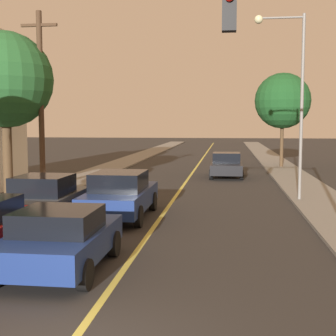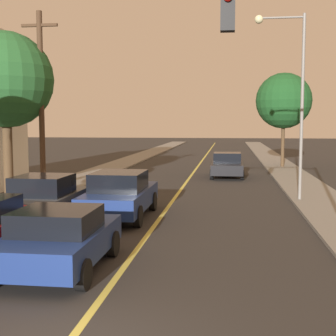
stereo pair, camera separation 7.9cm
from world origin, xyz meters
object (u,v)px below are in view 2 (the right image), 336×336
at_px(car_near_lane_second, 120,194).
at_px(utility_pole_left, 41,102).
at_px(tree_left_far, 5,80).
at_px(tree_right_near, 284,101).
at_px(traffic_signal_mast, 311,65).
at_px(streetlamp_right, 291,82).
at_px(car_far_oncoming, 227,165).
at_px(car_near_lane_front, 59,238).
at_px(car_outer_lane_second, 45,200).

height_order(car_near_lane_second, utility_pole_left, utility_pole_left).
xyz_separation_m(tree_left_far, tree_right_near, (13.76, 16.33, -0.22)).
distance_m(utility_pole_left, tree_right_near, 20.39).
relative_size(traffic_signal_mast, streetlamp_right, 0.84).
xyz_separation_m(car_far_oncoming, traffic_signal_mast, (1.87, -18.64, 3.88)).
bearing_deg(car_near_lane_second, tree_left_far, 149.66).
relative_size(car_near_lane_front, streetlamp_right, 0.51).
distance_m(car_near_lane_front, tree_left_far, 12.09).
xyz_separation_m(car_outer_lane_second, utility_pole_left, (-2.03, 4.81, 3.48)).
height_order(streetlamp_right, utility_pole_left, utility_pole_left).
bearing_deg(streetlamp_right, tree_left_far, -175.93).
height_order(car_outer_lane_second, traffic_signal_mast, traffic_signal_mast).
xyz_separation_m(streetlamp_right, utility_pole_left, (-10.70, -0.93, -0.80)).
distance_m(car_near_lane_second, traffic_signal_mast, 8.72).
distance_m(car_near_lane_second, car_outer_lane_second, 2.65).
relative_size(car_near_lane_second, car_outer_lane_second, 1.19).
bearing_deg(tree_left_far, car_near_lane_front, -58.16).
height_order(streetlamp_right, tree_left_far, streetlamp_right).
bearing_deg(car_near_lane_front, utility_pole_left, 114.29).
bearing_deg(car_near_lane_front, car_outer_lane_second, 115.73).
height_order(traffic_signal_mast, tree_right_near, tree_right_near).
bearing_deg(streetlamp_right, car_near_lane_front, -121.65).
bearing_deg(car_near_lane_second, car_outer_lane_second, -148.02).
bearing_deg(car_outer_lane_second, car_near_lane_front, -64.27).
bearing_deg(car_outer_lane_second, utility_pole_left, 112.87).
height_order(car_outer_lane_second, tree_right_near, tree_right_near).
xyz_separation_m(car_near_lane_front, car_near_lane_second, (-0.00, 6.07, 0.10)).
bearing_deg(tree_left_far, tree_right_near, 49.89).
bearing_deg(utility_pole_left, car_far_oncoming, 50.53).
xyz_separation_m(car_outer_lane_second, streetlamp_right, (8.67, 5.75, 4.27)).
height_order(car_far_oncoming, streetlamp_right, streetlamp_right).
relative_size(car_near_lane_second, car_far_oncoming, 1.17).
bearing_deg(car_near_lane_second, traffic_signal_mast, -44.50).
bearing_deg(car_far_oncoming, utility_pole_left, 50.53).
distance_m(utility_pole_left, tree_left_far, 1.90).
relative_size(car_outer_lane_second, streetlamp_right, 0.52).
distance_m(car_near_lane_second, streetlamp_right, 8.84).
relative_size(car_outer_lane_second, utility_pole_left, 0.51).
relative_size(car_near_lane_second, utility_pole_left, 0.60).
bearing_deg(utility_pole_left, traffic_signal_mast, -42.06).
xyz_separation_m(car_near_lane_second, tree_left_far, (-5.92, 3.47, 4.40)).
relative_size(car_far_oncoming, tree_right_near, 0.59).
height_order(utility_pole_left, tree_right_near, utility_pole_left).
distance_m(car_outer_lane_second, traffic_signal_mast, 9.64).
bearing_deg(car_near_lane_second, car_near_lane_front, -90.00).
bearing_deg(car_near_lane_front, car_far_oncoming, 79.01).
bearing_deg(car_far_oncoming, tree_left_far, 45.05).
distance_m(car_near_lane_front, car_far_oncoming, 19.56).
xyz_separation_m(traffic_signal_mast, utility_pole_left, (-9.88, 8.91, -0.34)).
bearing_deg(car_far_oncoming, car_near_lane_second, 74.15).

